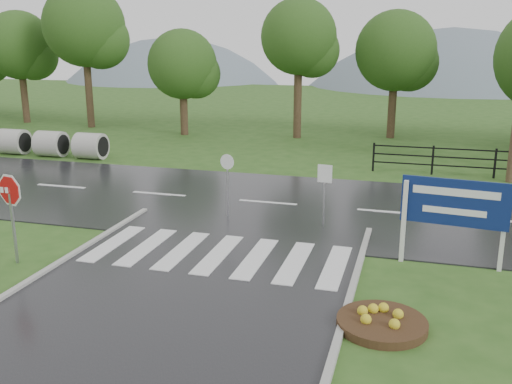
% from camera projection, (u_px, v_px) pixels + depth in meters
% --- Properties ---
extents(ground, '(120.00, 120.00, 0.00)m').
position_uv_depth(ground, '(122.00, 358.00, 9.94)').
color(ground, '#2D531B').
rests_on(ground, ground).
extents(main_road, '(90.00, 8.00, 0.04)m').
position_uv_depth(main_road, '(268.00, 204.00, 19.23)').
color(main_road, black).
rests_on(main_road, ground).
extents(crosswalk, '(6.50, 2.80, 0.02)m').
position_uv_depth(crosswalk, '(218.00, 254.00, 14.57)').
color(crosswalk, silver).
rests_on(crosswalk, ground).
extents(fence_west, '(9.58, 0.08, 1.20)m').
position_uv_depth(fence_west, '(495.00, 160.00, 22.56)').
color(fence_west, black).
rests_on(fence_west, ground).
extents(hills, '(102.00, 48.00, 48.00)m').
position_uv_depth(hills, '(402.00, 207.00, 73.42)').
color(hills, slate).
rests_on(hills, ground).
extents(treeline, '(83.20, 5.20, 10.00)m').
position_uv_depth(treeline, '(348.00, 138.00, 31.96)').
color(treeline, '#244916').
rests_on(treeline, ground).
extents(culvert_pipes, '(9.70, 1.20, 1.20)m').
position_uv_depth(culvert_pipes, '(13.00, 142.00, 27.41)').
color(culvert_pipes, '#9E9B93').
rests_on(culvert_pipes, ground).
extents(stop_sign, '(1.04, 0.27, 2.40)m').
position_uv_depth(stop_sign, '(10.00, 197.00, 13.71)').
color(stop_sign, '#939399').
rests_on(stop_sign, ground).
extents(estate_billboard, '(2.49, 0.36, 2.18)m').
position_uv_depth(estate_billboard, '(454.00, 207.00, 13.58)').
color(estate_billboard, silver).
rests_on(estate_billboard, ground).
extents(flower_bed, '(1.74, 1.74, 0.35)m').
position_uv_depth(flower_bed, '(382.00, 322.00, 10.94)').
color(flower_bed, '#332111').
rests_on(flower_bed, ground).
extents(reg_sign_small, '(0.42, 0.07, 1.91)m').
position_uv_depth(reg_sign_small, '(325.00, 183.00, 16.38)').
color(reg_sign_small, '#939399').
rests_on(reg_sign_small, ground).
extents(reg_sign_round, '(0.46, 0.12, 2.01)m').
position_uv_depth(reg_sign_round, '(227.00, 177.00, 17.41)').
color(reg_sign_round, '#939399').
rests_on(reg_sign_round, ground).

